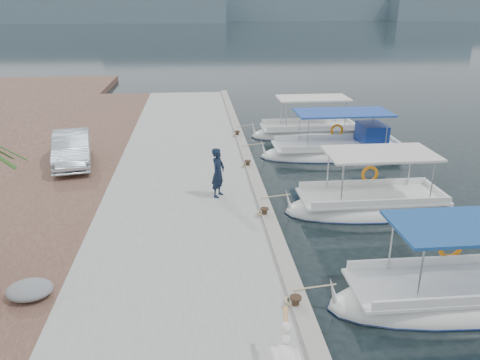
% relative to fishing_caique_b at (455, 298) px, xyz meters
% --- Properties ---
extents(ground, '(400.00, 400.00, 0.00)m').
position_rel_fishing_caique_b_xyz_m(ground, '(-3.92, 2.97, -0.12)').
color(ground, black).
rests_on(ground, ground).
extents(concrete_quay, '(6.00, 40.00, 0.50)m').
position_rel_fishing_caique_b_xyz_m(concrete_quay, '(-6.92, 7.97, 0.13)').
color(concrete_quay, '#999A95').
rests_on(concrete_quay, ground).
extents(quay_curb, '(0.44, 40.00, 0.12)m').
position_rel_fishing_caique_b_xyz_m(quay_curb, '(-4.14, 7.97, 0.44)').
color(quay_curb, gray).
rests_on(quay_curb, concrete_quay).
extents(cobblestone_strip, '(4.00, 40.00, 0.50)m').
position_rel_fishing_caique_b_xyz_m(cobblestone_strip, '(-11.92, 7.97, 0.13)').
color(cobblestone_strip, brown).
rests_on(cobblestone_strip, ground).
extents(distant_hills, '(330.00, 60.00, 18.00)m').
position_rel_fishing_caique_b_xyz_m(distant_hills, '(25.69, 204.46, 7.49)').
color(distant_hills, slate).
rests_on(distant_hills, ground).
extents(fishing_caique_b, '(6.66, 2.24, 2.83)m').
position_rel_fishing_caique_b_xyz_m(fishing_caique_b, '(0.00, 0.00, 0.00)').
color(fishing_caique_b, white).
rests_on(fishing_caique_b, ground).
extents(fishing_caique_c, '(6.42, 2.40, 2.83)m').
position_rel_fishing_caique_b_xyz_m(fishing_caique_c, '(-0.12, 5.74, -0.00)').
color(fishing_caique_c, white).
rests_on(fishing_caique_c, ground).
extents(fishing_caique_d, '(7.70, 2.44, 2.83)m').
position_rel_fishing_caique_b_xyz_m(fishing_caique_d, '(0.63, 12.29, 0.06)').
color(fishing_caique_d, white).
rests_on(fishing_caique_d, ground).
extents(fishing_caique_e, '(6.61, 2.30, 2.83)m').
position_rel_fishing_caique_b_xyz_m(fishing_caique_e, '(-0.02, 16.05, -0.00)').
color(fishing_caique_e, white).
rests_on(fishing_caique_e, ground).
extents(mooring_bollards, '(0.28, 20.28, 0.33)m').
position_rel_fishing_caique_b_xyz_m(mooring_bollards, '(-4.27, 4.47, 0.57)').
color(mooring_bollards, black).
rests_on(mooring_bollards, concrete_quay).
extents(fisherman, '(0.70, 0.79, 1.83)m').
position_rel_fishing_caique_b_xyz_m(fisherman, '(-5.69, 6.45, 1.29)').
color(fisherman, black).
rests_on(fisherman, concrete_quay).
extents(parked_car, '(2.31, 4.51, 1.42)m').
position_rel_fishing_caique_b_xyz_m(parked_car, '(-11.88, 10.73, 1.08)').
color(parked_car, silver).
rests_on(parked_car, cobblestone_strip).
extents(tarp_bundle, '(1.10, 0.90, 0.40)m').
position_rel_fishing_caique_b_xyz_m(tarp_bundle, '(-10.56, 0.54, 0.58)').
color(tarp_bundle, gray).
rests_on(tarp_bundle, cobblestone_strip).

